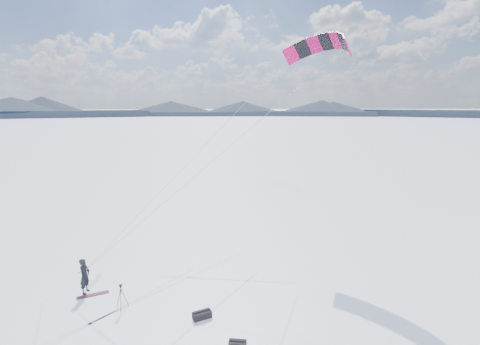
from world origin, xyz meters
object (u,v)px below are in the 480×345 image
object	(u,v)px
snowboard	(93,295)
tripod	(121,293)
gear_bag_b	(238,344)
gear_bag_a	(202,315)
snowkiter	(86,292)

from	to	relation	value
snowboard	tripod	size ratio (longest dim) A/B	1.22
snowboard	gear_bag_b	distance (m)	8.37
tripod	gear_bag_a	xyz separation A→B (m)	(3.49, -1.86, -0.64)
gear_bag_a	snowboard	bearing A→B (deg)	134.68
snowboard	tripod	world-z (taller)	tripod
snowboard	gear_bag_a	xyz separation A→B (m)	(4.94, -3.58, 0.15)
tripod	snowboard	bearing A→B (deg)	109.30
snowboard	gear_bag_b	size ratio (longest dim) A/B	1.96
tripod	gear_bag_b	world-z (taller)	tripod
snowkiter	gear_bag_a	distance (m)	6.61
snowkiter	tripod	size ratio (longest dim) A/B	1.47
snowboard	gear_bag_a	distance (m)	6.10
gear_bag_b	gear_bag_a	bearing A→B (deg)	136.34
snowkiter	gear_bag_b	distance (m)	8.89
tripod	gear_bag_a	bearing A→B (deg)	-48.88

